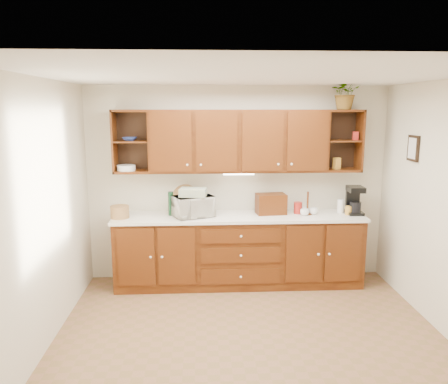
{
  "coord_description": "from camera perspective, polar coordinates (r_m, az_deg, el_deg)",
  "views": [
    {
      "loc": [
        -0.48,
        -4.05,
        2.32
      ],
      "look_at": [
        -0.21,
        1.15,
        1.31
      ],
      "focal_mm": 35.0,
      "sensor_mm": 36.0,
      "label": 1
    }
  ],
  "objects": [
    {
      "name": "floor",
      "position": [
        4.69,
        3.47,
        -18.65
      ],
      "size": [
        4.0,
        4.0,
        0.0
      ],
      "primitive_type": "plane",
      "color": "brown",
      "rests_on": "ground"
    },
    {
      "name": "pantry_box_red",
      "position": [
        5.95,
        16.8,
        7.04
      ],
      "size": [
        0.08,
        0.08,
        0.11
      ],
      "primitive_type": "cube",
      "rotation": [
        0.0,
        0.0,
        -0.21
      ],
      "color": "#A31F17",
      "rests_on": "upper_cabinets"
    },
    {
      "name": "framed_picture",
      "position": [
        5.54,
        23.5,
        5.26
      ],
      "size": [
        0.03,
        0.24,
        0.3
      ],
      "primitive_type": "cube",
      "color": "black",
      "rests_on": "right_wall"
    },
    {
      "name": "ceiling",
      "position": [
        4.08,
        3.91,
        14.95
      ],
      "size": [
        4.0,
        4.0,
        0.0
      ],
      "primitive_type": "plane",
      "rotation": [
        3.14,
        0.0,
        0.0
      ],
      "color": "white",
      "rests_on": "back_wall"
    },
    {
      "name": "potted_plant",
      "position": [
        5.87,
        15.59,
        12.43
      ],
      "size": [
        0.48,
        0.46,
        0.43
      ],
      "primitive_type": "imported",
      "rotation": [
        0.0,
        0.0,
        0.39
      ],
      "color": "#999999",
      "rests_on": "upper_cabinets"
    },
    {
      "name": "upper_cabinets",
      "position": [
        5.67,
        2.01,
        6.7
      ],
      "size": [
        3.2,
        0.33,
        0.8
      ],
      "color": "#361406",
      "rests_on": "back_wall"
    },
    {
      "name": "countertop",
      "position": [
        5.68,
        1.98,
        -3.25
      ],
      "size": [
        3.24,
        0.64,
        0.04
      ],
      "primitive_type": "cube",
      "color": "silver",
      "rests_on": "base_cabinets"
    },
    {
      "name": "mug_tree",
      "position": [
        5.81,
        10.83,
        -2.43
      ],
      "size": [
        0.26,
        0.27,
        0.3
      ],
      "rotation": [
        0.0,
        0.0,
        -0.18
      ],
      "color": "#361406",
      "rests_on": "countertop"
    },
    {
      "name": "left_wall",
      "position": [
        4.44,
        -22.93,
        -3.12
      ],
      "size": [
        0.0,
        3.5,
        3.5
      ],
      "primitive_type": "plane",
      "rotation": [
        1.57,
        0.0,
        1.57
      ],
      "color": "beige",
      "rests_on": "floor"
    },
    {
      "name": "microwave",
      "position": [
        5.59,
        -4.02,
        -1.88
      ],
      "size": [
        0.58,
        0.5,
        0.27
      ],
      "primitive_type": "imported",
      "rotation": [
        0.0,
        0.0,
        0.43
      ],
      "color": "beige",
      "rests_on": "countertop"
    },
    {
      "name": "wine_bottle",
      "position": [
        5.68,
        -6.97,
        -1.5
      ],
      "size": [
        0.07,
        0.07,
        0.31
      ],
      "primitive_type": "cylinder",
      "rotation": [
        0.0,
        0.0,
        0.02
      ],
      "color": "black",
      "rests_on": "countertop"
    },
    {
      "name": "undercabinet_light",
      "position": [
        5.67,
        1.93,
        2.39
      ],
      "size": [
        0.4,
        0.05,
        0.02
      ],
      "primitive_type": "cube",
      "color": "white",
      "rests_on": "upper_cabinets"
    },
    {
      "name": "pantry_box_yellow",
      "position": [
        5.92,
        14.52,
        3.63
      ],
      "size": [
        0.1,
        0.09,
        0.15
      ],
      "primitive_type": "cube",
      "rotation": [
        0.0,
        0.0,
        0.39
      ],
      "color": "#C1892D",
      "rests_on": "upper_cabinets"
    },
    {
      "name": "coffee_maker",
      "position": [
        5.97,
        16.68,
        -1.08
      ],
      "size": [
        0.21,
        0.26,
        0.37
      ],
      "rotation": [
        0.0,
        0.0,
        -0.04
      ],
      "color": "black",
      "rests_on": "countertop"
    },
    {
      "name": "bread_box",
      "position": [
        5.76,
        6.15,
        -1.55
      ],
      "size": [
        0.4,
        0.28,
        0.27
      ],
      "primitive_type": "cube",
      "rotation": [
        0.0,
        0.0,
        0.11
      ],
      "color": "#361406",
      "rests_on": "countertop"
    },
    {
      "name": "woven_tray",
      "position": [
        5.9,
        -5.05,
        -2.45
      ],
      "size": [
        0.38,
        0.19,
        0.37
      ],
      "primitive_type": "cylinder",
      "rotation": [
        1.36,
        0.0,
        -0.26
      ],
      "color": "#9F6D42",
      "rests_on": "countertop"
    },
    {
      "name": "base_cabinets",
      "position": [
        5.82,
        1.94,
        -7.71
      ],
      "size": [
        3.2,
        0.6,
        0.9
      ],
      "primitive_type": "cube",
      "color": "#361406",
      "rests_on": "floor"
    },
    {
      "name": "towel_stack",
      "position": [
        5.55,
        -4.05,
        -0.03
      ],
      "size": [
        0.36,
        0.29,
        0.1
      ],
      "primitive_type": "cube",
      "rotation": [
        0.0,
        0.0,
        -0.14
      ],
      "color": "#E9D36D",
      "rests_on": "microwave"
    },
    {
      "name": "canister_yellow",
      "position": [
        5.92,
        15.94,
        -2.33
      ],
      "size": [
        0.11,
        0.11,
        0.11
      ],
      "primitive_type": "cylinder",
      "rotation": [
        0.0,
        0.0,
        0.36
      ],
      "color": "#C1892D",
      "rests_on": "countertop"
    },
    {
      "name": "canister_red",
      "position": [
        5.83,
        9.63,
        -2.05
      ],
      "size": [
        0.12,
        0.12,
        0.15
      ],
      "primitive_type": "cylinder",
      "rotation": [
        0.0,
        0.0,
        0.11
      ],
      "color": "#A31F17",
      "rests_on": "countertop"
    },
    {
      "name": "plate_stack",
      "position": [
        5.75,
        -12.66,
        3.11
      ],
      "size": [
        0.3,
        0.3,
        0.07
      ],
      "primitive_type": "cylinder",
      "rotation": [
        0.0,
        0.0,
        0.33
      ],
      "color": "white",
      "rests_on": "upper_cabinets"
    },
    {
      "name": "wicker_basket",
      "position": [
        5.68,
        -13.46,
        -2.55
      ],
      "size": [
        0.27,
        0.27,
        0.16
      ],
      "primitive_type": "cylinder",
      "rotation": [
        0.0,
        0.0,
        0.19
      ],
      "color": "#9F6D42",
      "rests_on": "countertop"
    },
    {
      "name": "back_wall",
      "position": [
        5.9,
        1.74,
        1.07
      ],
      "size": [
        4.0,
        0.0,
        4.0
      ],
      "primitive_type": "plane",
      "rotation": [
        1.57,
        0.0,
        0.0
      ],
      "color": "beige",
      "rests_on": "floor"
    },
    {
      "name": "canister_white",
      "position": [
        5.98,
        14.98,
        -1.8
      ],
      "size": [
        0.09,
        0.09,
        0.18
      ],
      "primitive_type": "cylinder",
      "rotation": [
        0.0,
        0.0,
        -0.04
      ],
      "color": "white",
      "rests_on": "countertop"
    },
    {
      "name": "bowl_stack",
      "position": [
        5.71,
        -12.21,
        6.78
      ],
      "size": [
        0.21,
        0.21,
        0.04
      ],
      "primitive_type": "imported",
      "rotation": [
        0.0,
        0.0,
        -0.14
      ],
      "color": "navy",
      "rests_on": "upper_cabinets"
    }
  ]
}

